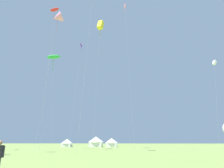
% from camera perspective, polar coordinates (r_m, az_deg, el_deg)
% --- Properties ---
extents(kite_pink_delta, '(3.47, 3.80, 33.15)m').
position_cam_1_polar(kite_pink_delta, '(55.02, -15.12, 17.57)').
color(kite_pink_delta, pink).
rests_on(kite_pink_delta, ground).
extents(kite_white_box, '(3.20, 2.07, 22.56)m').
position_cam_1_polar(kite_white_box, '(60.27, 26.88, 5.32)').
color(kite_white_box, white).
rests_on(kite_white_box, ground).
extents(kite_green_parafoil, '(4.05, 2.76, 24.37)m').
position_cam_1_polar(kite_green_parafoil, '(57.43, -16.10, 7.33)').
color(kite_green_parafoil, green).
rests_on(kite_green_parafoil, ground).
extents(kite_red_parafoil, '(2.27, 3.10, 28.89)m').
position_cam_1_polar(kite_red_parafoil, '(47.14, -15.89, 19.33)').
color(kite_red_parafoil, red).
rests_on(kite_red_parafoil, ground).
extents(kite_yellow_box, '(2.19, 2.36, 33.99)m').
position_cam_1_polar(kite_yellow_box, '(58.16, -3.27, 16.18)').
color(kite_yellow_box, yellow).
rests_on(kite_yellow_box, ground).
extents(kite_pink_diamond, '(1.71, 1.61, 36.74)m').
position_cam_1_polar(kite_pink_diamond, '(55.77, 3.75, 19.31)').
color(kite_pink_diamond, pink).
rests_on(kite_pink_diamond, ground).
extents(kite_purple_diamond, '(1.89, 1.73, 27.97)m').
position_cam_1_polar(kite_purple_diamond, '(56.71, -8.89, 9.04)').
color(kite_purple_diamond, purple).
rests_on(kite_purple_diamond, ground).
extents(festival_tent_right, '(3.86, 3.86, 2.51)m').
position_cam_1_polar(festival_tent_right, '(71.55, -12.55, -15.78)').
color(festival_tent_right, white).
rests_on(festival_tent_right, ground).
extents(festival_tent_left, '(5.10, 5.10, 3.31)m').
position_cam_1_polar(festival_tent_left, '(69.44, -4.51, -15.73)').
color(festival_tent_left, white).
rests_on(festival_tent_left, ground).
extents(festival_tent_center, '(4.27, 4.27, 2.77)m').
position_cam_1_polar(festival_tent_center, '(68.85, -0.10, -16.02)').
color(festival_tent_center, white).
rests_on(festival_tent_center, ground).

